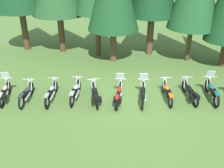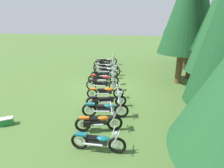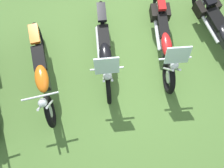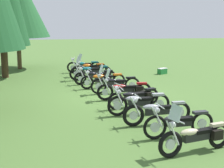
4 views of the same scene
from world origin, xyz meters
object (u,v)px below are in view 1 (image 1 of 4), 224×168
Objects in this scene: motorcycle_5 at (119,94)px; motorcycle_7 at (167,92)px; motorcycle_6 at (143,93)px; motorcycle_3 at (75,91)px; motorcycle_8 at (190,92)px; motorcycle_9 at (212,91)px; motorcycle_4 at (95,94)px; motorcycle_0 at (5,92)px; motorcycle_2 at (51,93)px; motorcycle_1 at (26,94)px.

motorcycle_7 is (2.56, 0.72, -0.01)m from motorcycle_5.
motorcycle_6 reaches higher than motorcycle_5.
motorcycle_3 is 6.27m from motorcycle_8.
motorcycle_7 is at bearing -76.97° from motorcycle_5.
motorcycle_8 is at bearing -84.39° from motorcycle_3.
motorcycle_9 is (7.33, 1.30, 0.02)m from motorcycle_3.
motorcycle_7 is (3.81, 0.92, 0.02)m from motorcycle_4.
motorcycle_5 is at bearing -91.54° from motorcycle_3.
motorcycle_3 is 3.67m from motorcycle_6.
motorcycle_4 is at bearing 95.59° from motorcycle_9.
motorcycle_0 is at bearing 84.91° from motorcycle_8.
motorcycle_6 is (7.39, 1.18, 0.03)m from motorcycle_0.
motorcycle_5 reaches higher than motorcycle_2.
motorcycle_3 is at bearing 84.03° from motorcycle_8.
motorcycle_7 is (4.94, 0.82, -0.02)m from motorcycle_3.
motorcycle_2 is at bearing -82.54° from motorcycle_1.
motorcycle_6 is at bearing -87.97° from motorcycle_2.
motorcycle_2 is at bearing 93.89° from motorcycle_9.
motorcycle_8 is (3.80, 0.95, -0.03)m from motorcycle_5.
motorcycle_5 reaches higher than motorcycle_3.
motorcycle_5 is 5.09m from motorcycle_9.
motorcycle_7 is at bearing -84.63° from motorcycle_3.
motorcycle_6 reaches higher than motorcycle_8.
motorcycle_2 is 1.07× the size of motorcycle_4.
motorcycle_1 reaches higher than motorcycle_8.
motorcycle_5 is (6.12, 0.90, 0.00)m from motorcycle_0.
motorcycle_1 is 10.05m from motorcycle_9.
motorcycle_9 reaches higher than motorcycle_6.
motorcycle_8 is (6.18, 1.06, -0.04)m from motorcycle_3.
motorcycle_8 is (2.53, 0.67, -0.06)m from motorcycle_6.
motorcycle_3 reaches higher than motorcycle_1.
motorcycle_7 is at bearing -85.69° from motorcycle_1.
motorcycle_1 is 1.33m from motorcycle_2.
motorcycle_2 reaches higher than motorcycle_8.
motorcycle_2 is at bearing 76.38° from motorcycle_4.
motorcycle_6 is at bearing -99.30° from motorcycle_4.
motorcycle_2 is 0.98× the size of motorcycle_9.
motorcycle_0 is at bearing 89.03° from motorcycle_7.
motorcycle_1 is 0.95× the size of motorcycle_3.
motorcycle_6 is at bearing 97.32° from motorcycle_7.
motorcycle_3 reaches higher than motorcycle_2.
motorcycle_6 is 3.79m from motorcycle_9.
motorcycle_9 reaches higher than motorcycle_0.
motorcycle_3 is 1.06× the size of motorcycle_4.
motorcycle_4 is 0.92× the size of motorcycle_9.
motorcycle_4 is (2.37, 0.27, -0.02)m from motorcycle_2.
motorcycle_4 is 5.17m from motorcycle_8.
motorcycle_6 is (4.89, 0.74, 0.04)m from motorcycle_2.
motorcycle_9 is at bearing -84.07° from motorcycle_3.
motorcycle_8 is (5.05, 1.15, -0.00)m from motorcycle_4.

